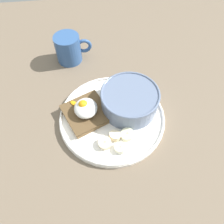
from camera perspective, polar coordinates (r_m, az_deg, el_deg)
ground_plane at (r=56.84cm, az=-0.00°, el=-2.28°), size 120.00×120.00×2.00cm
plate at (r=55.33cm, az=-0.00°, el=-1.29°), size 26.62×26.62×1.60cm
oatmeal_bowl at (r=54.84cm, az=4.61°, el=3.13°), size 14.61×14.61×5.65cm
toast_slice at (r=55.07cm, az=-6.67°, el=-0.25°), size 13.61×13.61×1.58cm
poached_egg at (r=53.37cm, az=-6.99°, el=1.11°), size 7.01×7.07×3.39cm
banana_slice_front at (r=51.80cm, az=4.03°, el=-5.88°), size 3.78×3.91×1.74cm
banana_slice_left at (r=50.65cm, az=-1.87°, el=-8.11°), size 4.43×4.45×1.66cm
banana_slice_back at (r=51.61cm, az=0.58°, el=-6.18°), size 4.11×4.09×1.62cm
banana_slice_right at (r=50.20cm, az=2.22°, el=-9.31°), size 3.80×3.87×1.64cm
coffee_mug at (r=68.91cm, az=-11.21°, el=16.00°), size 7.52×10.87×8.31cm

